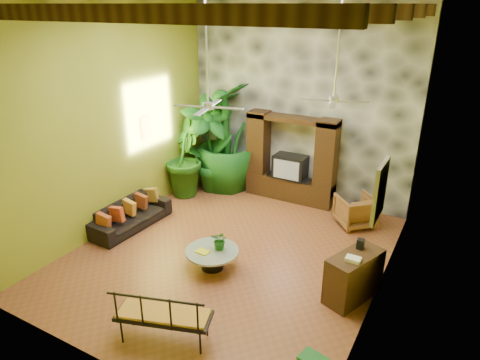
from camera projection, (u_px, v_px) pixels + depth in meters
The scene contains 21 objects.
ground at pixel (231, 252), 9.07m from camera, with size 7.00×7.00×0.00m, color brown.
back_wall at pixel (299, 104), 10.94m from camera, with size 6.00×0.02×5.00m, color olive.
left_wall at pixel (113, 120), 9.47m from camera, with size 0.02×7.00×5.00m, color olive.
right_wall at pixel (393, 167), 6.77m from camera, with size 0.02×7.00×5.00m, color olive.
stone_accent_wall at pixel (298, 105), 10.89m from camera, with size 5.98×0.10×4.98m, color #34363B.
ceiling_beams at pixel (228, 11), 7.25m from camera, with size 5.95×5.36×0.22m.
entertainment_center at pixel (291, 165), 11.23m from camera, with size 2.40×0.55×2.30m.
ceiling_fan_front at pixel (208, 95), 7.54m from camera, with size 1.28×1.28×1.86m.
ceiling_fan_back at pixel (335, 89), 8.02m from camera, with size 1.28×1.28×1.86m.
wall_art_mask at pixel (146, 127), 10.41m from camera, with size 0.06×0.32×0.55m, color gold.
wall_art_painting at pixel (380, 191), 6.38m from camera, with size 0.06×0.70×0.90m, color teal.
sofa at pixel (130, 215), 10.03m from camera, with size 2.06×0.81×0.60m, color black.
wicker_armchair at pixel (355, 211), 10.07m from camera, with size 0.80×0.82×0.75m, color olive.
tall_plant_a at pixel (209, 145), 11.59m from camera, with size 1.41×0.95×2.67m, color #175A1C.
tall_plant_b at pixel (184, 156), 11.51m from camera, with size 1.19×0.96×2.17m, color #205A17.
tall_plant_c at pixel (226, 136), 11.75m from camera, with size 1.69×1.69×3.02m, color #17591B.
coffee_table at pixel (212, 256), 8.46m from camera, with size 1.06×1.06×0.40m.
centerpiece_plant at pixel (220, 240), 8.37m from camera, with size 0.34×0.30×0.38m, color #195516.
yellow_tray at pixel (203, 252), 8.33m from camera, with size 0.26×0.19×0.03m, color yellow.
iron_bench at pixel (160, 314), 6.46m from camera, with size 1.56×0.98×0.57m.
side_console at pixel (354, 276), 7.52m from camera, with size 0.50×1.10×0.88m, color #3C2413.
Camera 1 is at (3.98, -6.71, 4.88)m, focal length 32.00 mm.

